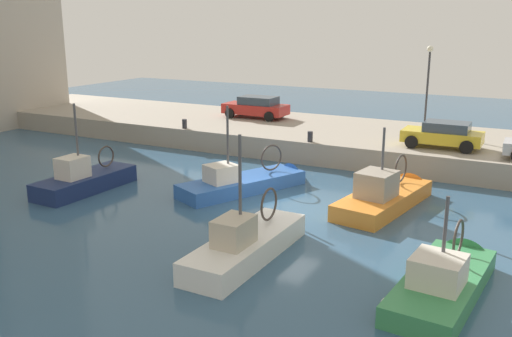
% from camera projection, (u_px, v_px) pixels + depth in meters
% --- Properties ---
extents(water_surface, '(80.00, 80.00, 0.00)m').
position_uv_depth(water_surface, '(284.00, 209.00, 22.75)').
color(water_surface, '#335675').
rests_on(water_surface, ground).
extents(quay_wall, '(9.00, 56.00, 1.20)m').
position_uv_depth(quay_wall, '(370.00, 142.00, 32.40)').
color(quay_wall, '#9E9384').
rests_on(quay_wall, ground).
extents(fishing_boat_white, '(6.38, 1.89, 4.84)m').
position_uv_depth(fishing_boat_white, '(251.00, 251.00, 18.31)').
color(fishing_boat_white, white).
rests_on(fishing_boat_white, ground).
extents(fishing_boat_orange, '(6.67, 2.86, 4.22)m').
position_uv_depth(fishing_boat_orange, '(387.00, 202.00, 23.19)').
color(fishing_boat_orange, orange).
rests_on(fishing_boat_orange, ground).
extents(fishing_boat_navy, '(5.71, 2.04, 4.71)m').
position_uv_depth(fishing_boat_navy, '(91.00, 186.00, 25.48)').
color(fishing_boat_navy, navy).
rests_on(fishing_boat_navy, ground).
extents(fishing_boat_green, '(6.19, 2.40, 3.76)m').
position_uv_depth(fishing_boat_green, '(445.00, 286.00, 15.92)').
color(fishing_boat_green, '#388951').
rests_on(fishing_boat_green, ground).
extents(fishing_boat_blue, '(6.88, 4.32, 4.70)m').
position_uv_depth(fishing_boat_blue, '(249.00, 187.00, 25.42)').
color(fishing_boat_blue, '#2D60B7').
rests_on(fishing_boat_blue, ground).
extents(parked_car_yellow, '(1.96, 3.84, 1.31)m').
position_uv_depth(parked_car_yellow, '(443.00, 134.00, 28.10)').
color(parked_car_yellow, gold).
rests_on(parked_car_yellow, quay_wall).
extents(parked_car_red, '(2.01, 4.22, 1.41)m').
position_uv_depth(parked_car_red, '(256.00, 107.00, 36.71)').
color(parked_car_red, red).
rests_on(parked_car_red, quay_wall).
extents(mooring_bollard_mid, '(0.28, 0.28, 0.55)m').
position_uv_depth(mooring_bollard_mid, '(310.00, 137.00, 29.55)').
color(mooring_bollard_mid, '#2D2D33').
rests_on(mooring_bollard_mid, quay_wall).
extents(mooring_bollard_north, '(0.28, 0.28, 0.55)m').
position_uv_depth(mooring_bollard_north, '(185.00, 124.00, 33.20)').
color(mooring_bollard_north, '#2D2D33').
rests_on(mooring_bollard_north, quay_wall).
extents(quay_streetlamp, '(0.36, 0.36, 4.83)m').
position_uv_depth(quay_streetlamp, '(428.00, 74.00, 31.47)').
color(quay_streetlamp, '#38383D').
rests_on(quay_streetlamp, quay_wall).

